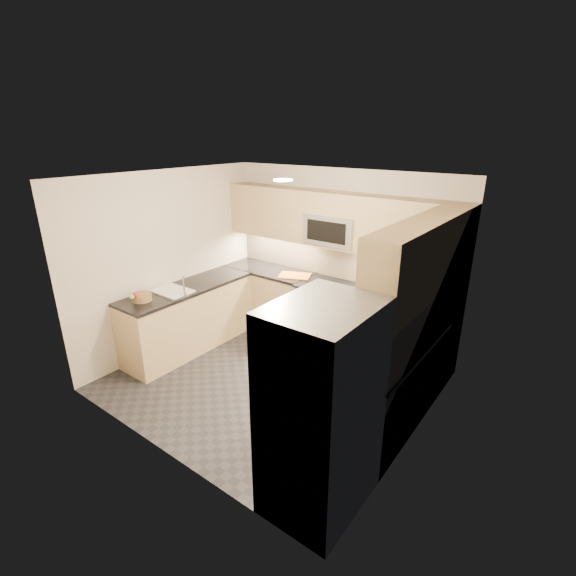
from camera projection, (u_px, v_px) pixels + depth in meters
The scene contains 35 objects.
floor at pixel (271, 381), 5.28m from camera, with size 3.60×3.20×0.00m, color black.
ceiling at pixel (268, 178), 4.40m from camera, with size 3.60×3.20×0.02m, color beige.
wall_back at pixel (340, 257), 6.04m from camera, with size 3.60×0.02×2.50m, color beige.
wall_front at pixel (154, 340), 3.64m from camera, with size 3.60×0.02×2.50m, color beige.
wall_left at pixel (170, 261), 5.84m from camera, with size 0.02×3.20×2.50m, color beige.
wall_right at pixel (422, 330), 3.83m from camera, with size 0.02×3.20×2.50m, color beige.
base_cab_back_left at pixel (269, 298), 6.70m from camera, with size 1.42×0.60×0.90m, color tan.
base_cab_back_right at pixel (397, 335), 5.48m from camera, with size 1.42×0.60×0.90m, color tan.
base_cab_right at pixel (391, 385), 4.39m from camera, with size 0.60×1.70×0.90m, color tan.
base_cab_peninsula at pixel (189, 319), 5.96m from camera, with size 0.60×2.00×0.90m, color tan.
countertop_back_left at pixel (269, 270), 6.54m from camera, with size 1.42×0.63×0.04m, color black.
countertop_back_right at pixel (401, 302), 5.32m from camera, with size 1.42×0.63×0.04m, color black.
countertop_right at pixel (395, 346), 4.22m from camera, with size 0.63×1.70×0.04m, color black.
countertop_peninsula at pixel (187, 288), 5.79m from camera, with size 0.63×2.00×0.04m, color black.
upper_cab_back at pixel (335, 220), 5.70m from camera, with size 3.60×0.35×0.75m, color tan.
upper_cab_right at pixel (421, 260), 3.93m from camera, with size 0.35×1.95×0.75m, color tan.
backsplash_back at pixel (339, 261), 6.05m from camera, with size 3.60×0.01×0.51m, color tan.
backsplash_right at pixel (437, 319), 4.19m from camera, with size 0.01×2.30×0.51m, color tan.
gas_range at pixel (326, 315), 6.07m from camera, with size 0.76×0.65×0.91m, color #A0A2A8.
range_cooktop at pixel (327, 285), 5.91m from camera, with size 0.76×0.65×0.03m, color black.
oven_door_glass at pixel (313, 323), 5.83m from camera, with size 0.62×0.02×0.45m, color black.
oven_handle at pixel (313, 306), 5.72m from camera, with size 0.02×0.02×0.60m, color #B2B5BA.
microwave at pixel (334, 229), 5.73m from camera, with size 0.76×0.40×0.40m, color #9EA1A6.
microwave_door at pixel (326, 232), 5.57m from camera, with size 0.60×0.01×0.28m, color black.
refrigerator at pixel (321, 410), 3.28m from camera, with size 0.70×0.90×1.80m, color #979A9E.
fridge_handle_left at pixel (270, 399), 3.34m from camera, with size 0.02×0.02×1.20m, color #B2B5BA.
fridge_handle_right at pixel (297, 379), 3.61m from camera, with size 0.02×0.02×1.20m, color #B2B5BA.
sink_basin at pixel (172, 296), 5.62m from camera, with size 0.52×0.38×0.16m, color white.
faucet at pixel (184, 286), 5.40m from camera, with size 0.03×0.03×0.28m, color silver.
utensil_bowl at pixel (433, 304), 5.01m from camera, with size 0.25×0.25×0.15m, color #55BB50.
cutting_board at pixel (295, 276), 6.20m from camera, with size 0.45×0.32×0.01m, color #C86A12.
fruit_basket at pixel (142, 297), 5.29m from camera, with size 0.25×0.25×0.09m, color olive.
fruit_apple at pixel (136, 295), 5.17m from camera, with size 0.07×0.07×0.07m, color red.
fruit_pear at pixel (132, 297), 5.11m from camera, with size 0.06×0.06×0.06m, color #66C353.
dish_towel_check at pixel (309, 317), 5.78m from camera, with size 0.20×0.02×0.37m, color white.
Camera 1 is at (2.88, -3.50, 2.96)m, focal length 26.00 mm.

